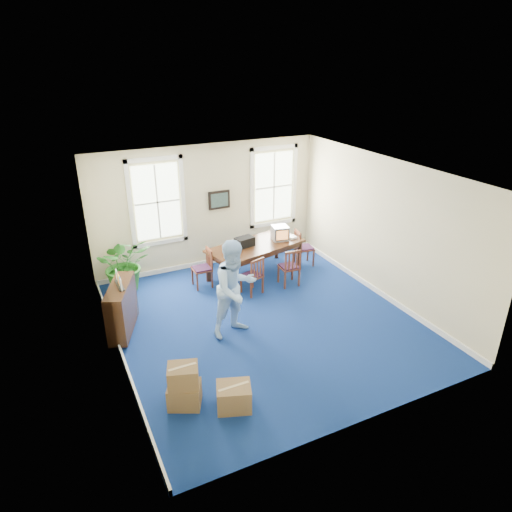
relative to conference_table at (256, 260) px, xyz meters
name	(u,v)px	position (x,y,z in m)	size (l,w,h in m)	color
floor	(264,321)	(-0.80, -2.07, -0.42)	(6.50, 6.50, 0.00)	navy
ceiling	(265,173)	(-0.80, -2.07, 2.78)	(6.50, 6.50, 0.00)	white
wall_back	(208,206)	(-0.80, 1.18, 1.18)	(6.50, 6.50, 0.00)	beige
wall_front	(369,335)	(-0.80, -5.32, 1.18)	(6.50, 6.50, 0.00)	beige
wall_left	(110,282)	(-3.80, -2.07, 1.18)	(6.50, 6.50, 0.00)	beige
wall_right	(384,229)	(2.20, -2.07, 1.18)	(6.50, 6.50, 0.00)	beige
baseboard_back	(211,261)	(-0.80, 1.15, -0.36)	(6.00, 0.04, 0.12)	white
baseboard_left	(122,355)	(-3.77, -2.07, -0.36)	(0.04, 6.50, 0.12)	white
baseboard_right	(375,289)	(2.17, -2.07, -0.36)	(0.04, 6.50, 0.12)	white
window_left	(157,202)	(-2.10, 1.16, 1.48)	(1.40, 0.12, 2.20)	white
window_right	(274,187)	(1.10, 1.16, 1.48)	(1.40, 0.12, 2.20)	white
wall_picture	(219,200)	(-0.50, 1.13, 1.33)	(0.58, 0.06, 0.48)	black
conference_table	(256,260)	(0.00, 0.00, 0.00)	(2.44, 1.11, 0.83)	#3C2111
crt_tv	(280,233)	(0.72, 0.06, 0.60)	(0.40, 0.43, 0.36)	#B7B7BC
game_console	(292,237)	(1.05, 0.00, 0.44)	(0.18, 0.22, 0.05)	white
equipment_bag	(245,242)	(-0.28, 0.06, 0.53)	(0.46, 0.30, 0.23)	black
chair_near_left	(252,275)	(-0.50, -0.83, 0.05)	(0.42, 0.42, 0.93)	brown
chair_near_right	(289,266)	(0.50, -0.83, 0.07)	(0.44, 0.44, 0.98)	brown
chair_end_left	(202,268)	(-1.44, 0.00, 0.07)	(0.43, 0.43, 0.96)	brown
chair_end_right	(304,247)	(1.44, 0.00, 0.08)	(0.44, 0.44, 0.99)	brown
man	(235,289)	(-1.50, -2.20, 0.59)	(0.98, 0.76, 2.00)	#A7D1FD
credenza	(122,310)	(-3.55, -1.18, 0.09)	(0.37, 1.29, 1.01)	#3C2111
brochure_rack	(119,282)	(-3.53, -1.18, 0.73)	(0.10, 0.59, 0.26)	#99999E
potted_plant	(125,264)	(-3.13, 0.59, 0.27)	(1.23, 1.08, 1.37)	#1D5D19
cardboard_boxes	(194,378)	(-2.89, -3.67, -0.02)	(1.39, 1.39, 0.79)	olive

